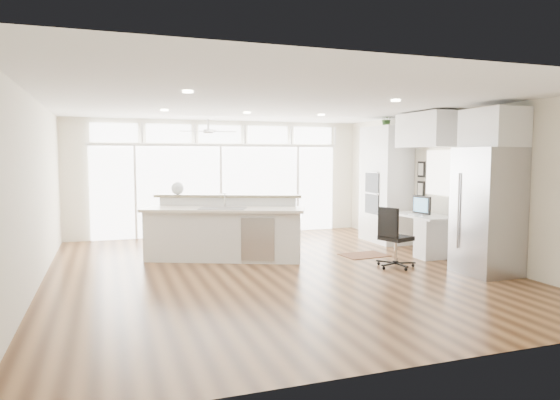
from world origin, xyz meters
name	(u,v)px	position (x,y,z in m)	size (l,w,h in m)	color
floor	(273,271)	(0.00, 0.00, -0.01)	(7.00, 8.00, 0.02)	#462915
ceiling	(273,104)	(0.00, 0.00, 2.70)	(7.00, 8.00, 0.02)	silver
wall_back	(220,178)	(0.00, 4.00, 1.35)	(7.00, 0.04, 2.70)	silver
wall_front	(420,216)	(0.00, -4.00, 1.35)	(7.00, 0.04, 2.70)	silver
wall_left	(34,193)	(-3.50, 0.00, 1.35)	(0.04, 8.00, 2.70)	silver
wall_right	(453,184)	(3.50, 0.00, 1.35)	(0.04, 8.00, 2.70)	silver
glass_wall	(221,191)	(0.00, 3.94, 1.05)	(5.80, 0.06, 2.08)	white
transom_row	(220,134)	(0.00, 3.94, 2.38)	(5.90, 0.06, 0.40)	white
desk_window	(441,173)	(3.46, 0.30, 1.55)	(0.04, 0.85, 0.85)	white
ceiling_fan	(208,127)	(-0.50, 2.80, 2.48)	(1.16, 1.16, 0.32)	silver
recessed_lights	(269,106)	(0.00, 0.20, 2.68)	(3.40, 3.00, 0.02)	#F2ECCE
oven_cabinet	(385,185)	(3.17, 1.80, 1.25)	(0.64, 1.20, 2.50)	silver
desk_nook	(425,235)	(3.13, 0.30, 0.38)	(0.72, 1.30, 0.76)	silver
upper_cabinets	(429,130)	(3.17, 0.30, 2.35)	(0.64, 1.30, 0.64)	silver
refrigerator	(488,211)	(3.11, -1.35, 1.00)	(0.76, 0.90, 2.00)	#A3A2A6
fridge_cabinet	(494,128)	(3.17, -1.35, 2.30)	(0.64, 0.90, 0.60)	silver
framed_photos	(421,179)	(3.46, 0.92, 1.40)	(0.06, 0.22, 0.80)	black
kitchen_island	(224,228)	(-0.57, 1.09, 0.57)	(2.88, 1.09, 1.14)	silver
rug	(364,255)	(2.00, 0.59, 0.01)	(0.83, 0.60, 0.01)	#381D12
office_chair	(396,237)	(2.01, -0.48, 0.51)	(0.53, 0.49, 1.01)	black
fishbowl	(178,188)	(-1.29, 1.83, 1.26)	(0.24, 0.24, 0.24)	silver
monitor	(422,205)	(3.05, 0.30, 0.95)	(0.08, 0.45, 0.38)	black
keyboard	(414,215)	(2.88, 0.30, 0.77)	(0.11, 0.29, 0.01)	silver
potted_plant	(387,120)	(3.17, 1.80, 2.63)	(0.30, 0.33, 0.26)	#315B27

